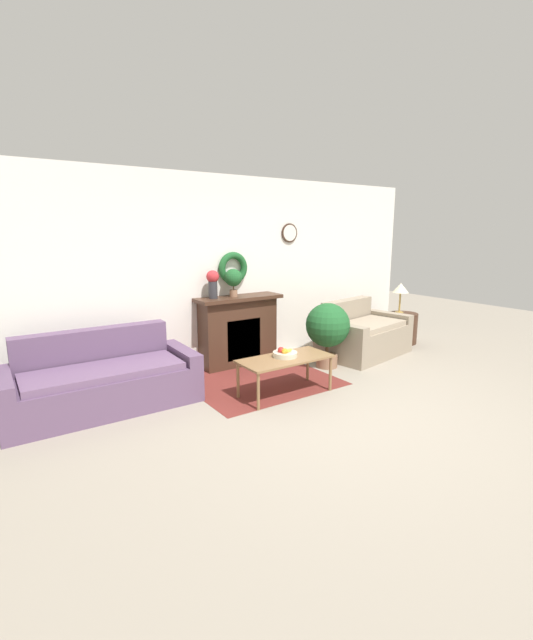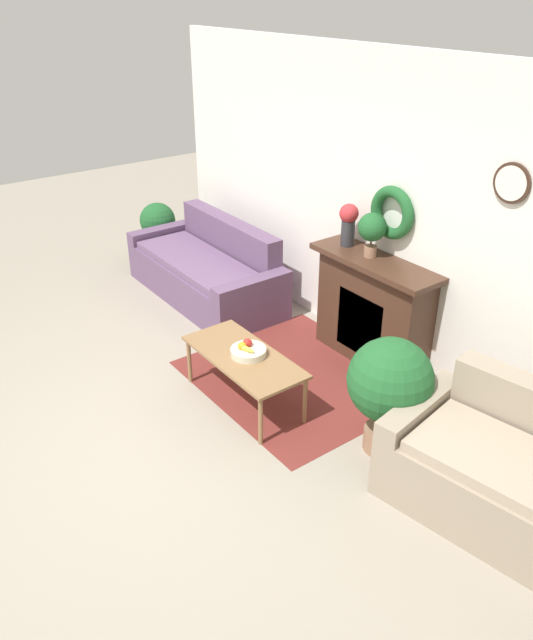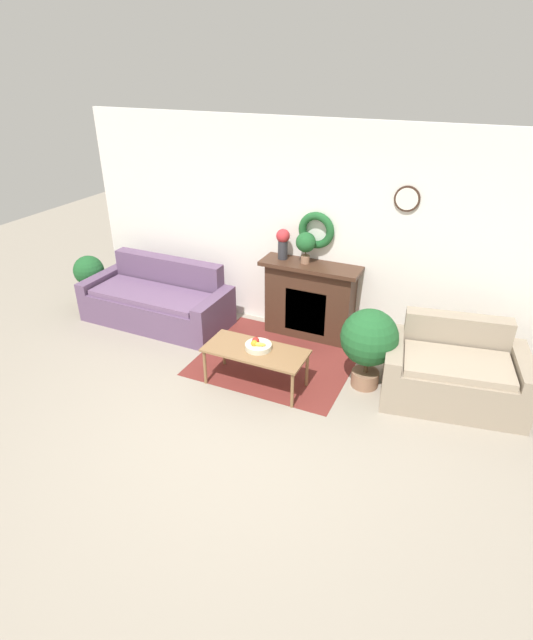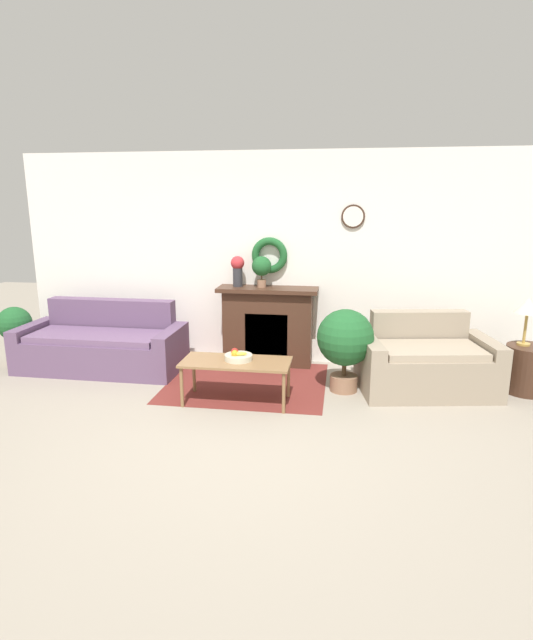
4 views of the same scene
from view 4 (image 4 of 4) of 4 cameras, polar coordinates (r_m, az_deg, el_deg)
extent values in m
plane|color=gray|center=(4.49, -3.31, -14.21)|extent=(16.00, 16.00, 0.00)
cube|color=maroon|center=(5.92, -2.24, -7.12)|extent=(1.84, 1.62, 0.01)
cube|color=white|center=(6.50, 1.15, 6.95)|extent=(6.80, 0.06, 2.70)
cylinder|color=#382319|center=(6.36, 9.87, 11.58)|extent=(0.29, 0.02, 0.29)
cylinder|color=white|center=(6.34, 9.87, 11.58)|extent=(0.25, 0.01, 0.25)
torus|color=#1E5628|center=(6.42, 0.34, 7.39)|extent=(0.46, 0.10, 0.46)
cube|color=#42281C|center=(6.47, 0.17, -0.89)|extent=(1.13, 0.34, 0.97)
cube|color=black|center=(6.33, -0.04, -1.88)|extent=(0.54, 0.02, 0.58)
cube|color=orange|center=(6.35, -0.05, -2.53)|extent=(0.44, 0.01, 0.32)
cube|color=#42281C|center=(6.33, 0.13, 3.50)|extent=(1.27, 0.41, 0.05)
cube|color=#604766|center=(6.58, -18.68, -3.87)|extent=(1.69, 0.70, 0.41)
cube|color=#604766|center=(6.90, -17.13, -1.13)|extent=(1.69, 0.20, 0.84)
cube|color=#604766|center=(7.11, -25.01, -2.58)|extent=(0.18, 0.88, 0.55)
cube|color=#604766|center=(6.27, -10.77, -3.54)|extent=(0.18, 0.88, 0.55)
cube|color=#6A4E70|center=(6.51, -18.84, -1.80)|extent=(1.62, 0.64, 0.08)
cube|color=gray|center=(5.79, 18.06, -5.88)|extent=(1.21, 0.87, 0.46)
cube|color=gray|center=(6.14, 16.86, -2.85)|extent=(1.13, 0.38, 0.85)
cube|color=gray|center=(5.68, 11.66, -5.11)|extent=(0.32, 0.90, 0.60)
cube|color=gray|center=(6.09, 23.53, -4.71)|extent=(0.32, 0.90, 0.60)
cube|color=tan|center=(5.71, 18.26, -3.30)|extent=(1.16, 0.81, 0.08)
cube|color=olive|center=(5.24, -3.50, -4.82)|extent=(1.14, 0.52, 0.03)
cylinder|color=olive|center=(5.25, -9.67, -7.58)|extent=(0.04, 0.04, 0.43)
cylinder|color=olive|center=(5.03, 1.98, -8.34)|extent=(0.04, 0.04, 0.43)
cylinder|color=olive|center=(5.64, -8.29, -6.04)|extent=(0.04, 0.04, 0.43)
cylinder|color=olive|center=(5.44, 2.52, -6.66)|extent=(0.04, 0.04, 0.43)
cylinder|color=beige|center=(5.25, -3.22, -4.28)|extent=(0.29, 0.29, 0.06)
sphere|color=#B2231E|center=(5.27, -3.65, -3.64)|extent=(0.08, 0.08, 0.08)
sphere|color=orange|center=(5.21, -3.65, -3.85)|extent=(0.07, 0.07, 0.07)
ellipsoid|color=yellow|center=(5.20, -3.16, -3.86)|extent=(0.17, 0.08, 0.04)
cylinder|color=#42281C|center=(6.27, 27.69, -5.00)|extent=(0.49, 0.49, 0.53)
cylinder|color=#B28E42|center=(6.23, 27.29, -2.45)|extent=(0.14, 0.14, 0.02)
cylinder|color=#B28E42|center=(6.18, 27.47, -0.83)|extent=(0.03, 0.03, 0.34)
cone|color=beige|center=(6.13, 27.72, 1.44)|extent=(0.27, 0.27, 0.16)
cylinder|color=#2D2D33|center=(6.41, -3.31, 4.90)|extent=(0.12, 0.12, 0.24)
sphere|color=#B72D33|center=(6.38, -3.33, 6.54)|extent=(0.17, 0.17, 0.17)
cylinder|color=#8E664C|center=(6.34, -0.56, 4.19)|extent=(0.11, 0.11, 0.10)
cylinder|color=#4C3823|center=(6.33, -0.56, 4.94)|extent=(0.02, 0.02, 0.07)
sphere|color=#1E5628|center=(6.31, -0.56, 6.19)|extent=(0.25, 0.25, 0.25)
cylinder|color=#8E664C|center=(7.39, -26.51, -3.51)|extent=(0.28, 0.28, 0.22)
cylinder|color=#4C3823|center=(7.35, -26.65, -2.23)|extent=(0.04, 0.04, 0.12)
sphere|color=#1E5628|center=(7.29, -26.85, -0.36)|extent=(0.44, 0.44, 0.44)
cylinder|color=#8E664C|center=(5.72, 8.80, -7.11)|extent=(0.31, 0.31, 0.18)
cylinder|color=#4C3823|center=(5.66, 8.87, -5.44)|extent=(0.05, 0.05, 0.17)
sphere|color=#1E5628|center=(5.56, 9.00, -1.99)|extent=(0.63, 0.63, 0.63)
camera|label=1|loc=(4.11, -67.95, 3.14)|focal=24.00mm
camera|label=2|loc=(3.66, 58.81, 24.19)|focal=35.00mm
camera|label=3|loc=(1.71, 79.17, 49.61)|focal=28.00mm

